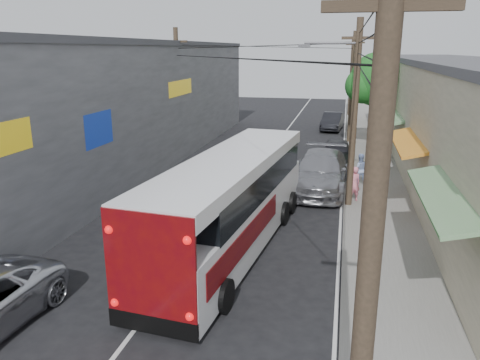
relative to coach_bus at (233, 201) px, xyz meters
The scene contains 11 objects.
sidewalk 13.58m from the coach_bus, 66.89° to the left, with size 3.00×80.00×0.12m, color slate.
building_right 17.47m from the coach_bus, 55.82° to the left, with size 7.09×40.00×6.25m.
building_left 14.35m from the coach_bus, 133.04° to the left, with size 7.20×36.00×7.25m.
utility_poles 13.09m from the coach_bus, 81.44° to the left, with size 11.80×45.28×8.00m.
street_tree 19.49m from the coach_bus, 72.91° to the left, with size 4.40×4.00×6.60m.
coach_bus is the anchor object (origin of this frame).
parked_suv 8.28m from the coach_bus, 71.67° to the left, with size 2.60×6.39×1.85m, color gray.
parked_car_mid 13.80m from the coach_bus, 76.10° to the left, with size 1.74×4.33×1.48m, color #29292E.
parked_car_far 26.21m from the coach_bus, 84.32° to the left, with size 1.57×4.52×1.49m, color black.
pedestrian_near 7.33m from the coach_bus, 54.89° to the left, with size 0.58×0.38×1.60m, color pink.
pedestrian_far 9.83m from the coach_bus, 62.67° to the left, with size 0.78×0.61×1.61m, color #9BB1E2.
Camera 1 is at (4.81, -7.28, 6.77)m, focal length 35.00 mm.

